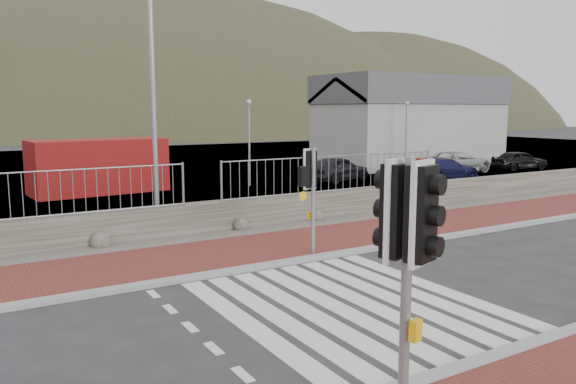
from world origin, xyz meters
TOP-DOWN VIEW (x-y plane):
  - ground at (0.00, 0.00)m, footprint 220.00×220.00m
  - sidewalk_far at (0.00, 4.50)m, footprint 40.00×3.00m
  - kerb_near at (0.00, -3.00)m, footprint 40.00×0.25m
  - kerb_far at (0.00, 3.00)m, footprint 40.00×0.25m
  - zebra_crossing at (-0.00, 0.00)m, footprint 4.62×5.60m
  - gravel_strip at (0.00, 6.50)m, footprint 40.00×1.50m
  - stone_wall at (0.00, 7.30)m, footprint 40.00×0.60m
  - railing at (0.00, 7.15)m, footprint 18.07×0.07m
  - quay at (0.00, 27.90)m, footprint 120.00×40.00m
  - water at (0.00, 62.90)m, footprint 220.00×50.00m
  - harbor_building at (20.00, 19.90)m, footprint 12.20×6.20m
  - hills_backdrop at (6.74, 87.90)m, footprint 254.00×90.00m
  - traffic_signal_near at (-1.94, -3.54)m, footprint 0.51×0.40m
  - traffic_signal_far at (1.33, 3.34)m, footprint 0.66×0.28m
  - streetlight at (-0.94, 8.10)m, footprint 1.80×0.24m
  - shipping_container at (-0.73, 17.35)m, footprint 5.86×2.89m
  - car_a at (10.56, 14.99)m, footprint 4.12×2.55m
  - car_b at (13.83, 12.80)m, footprint 4.03×2.33m
  - car_c at (16.00, 12.86)m, footprint 3.99×1.81m
  - car_d at (18.82, 14.66)m, footprint 4.62×2.32m
  - car_e at (23.50, 13.95)m, footprint 3.68×2.13m

SIDE VIEW (x-z plane):
  - hills_backdrop at x=6.74m, z-range -73.05..26.95m
  - ground at x=0.00m, z-range 0.00..0.00m
  - quay at x=0.00m, z-range -0.25..0.25m
  - water at x=0.00m, z-range -0.03..0.03m
  - zebra_crossing at x=0.00m, z-range 0.00..0.01m
  - gravel_strip at x=0.00m, z-range 0.00..0.06m
  - sidewalk_far at x=0.00m, z-range 0.00..0.08m
  - kerb_near at x=0.00m, z-range -0.01..0.11m
  - kerb_far at x=0.00m, z-range -0.01..0.11m
  - stone_wall at x=0.00m, z-range 0.00..0.90m
  - car_c at x=16.00m, z-range 0.00..1.13m
  - car_e at x=23.50m, z-range 0.00..1.18m
  - car_b at x=13.83m, z-range 0.00..1.25m
  - car_d at x=18.82m, z-range 0.00..1.26m
  - car_a at x=10.56m, z-range 0.00..1.31m
  - shipping_container at x=-0.73m, z-range 0.00..2.36m
  - railing at x=0.00m, z-range 1.21..2.43m
  - traffic_signal_far at x=1.33m, z-range 0.61..3.32m
  - traffic_signal_near at x=-1.94m, z-range 0.69..3.82m
  - harbor_building at x=20.00m, z-range 0.03..5.83m
  - streetlight at x=-0.94m, z-range 0.53..9.01m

